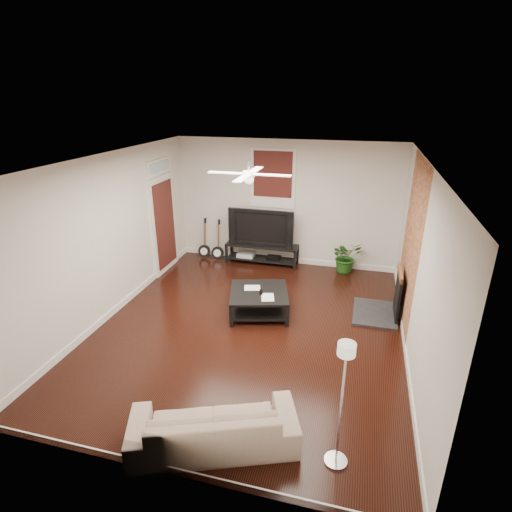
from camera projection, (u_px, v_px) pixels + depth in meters
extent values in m
cube|color=black|center=(250.00, 327.00, 6.91)|extent=(5.00, 6.00, 0.01)
cube|color=white|center=(249.00, 160.00, 5.86)|extent=(5.00, 6.00, 0.01)
cube|color=silver|center=(286.00, 204.00, 9.08)|extent=(5.00, 0.01, 2.80)
cube|color=silver|center=(160.00, 365.00, 3.69)|extent=(5.00, 0.01, 2.80)
cube|color=silver|center=(110.00, 237.00, 6.98)|extent=(0.01, 6.00, 2.80)
cube|color=silver|center=(418.00, 267.00, 5.79)|extent=(0.01, 6.00, 2.80)
cube|color=brown|center=(411.00, 243.00, 6.69)|extent=(0.02, 2.20, 2.80)
cube|color=black|center=(386.00, 292.00, 7.11)|extent=(0.80, 1.10, 0.92)
cube|color=#3D1310|center=(273.00, 179.00, 8.92)|extent=(1.00, 0.06, 1.30)
cube|color=white|center=(163.00, 216.00, 8.73)|extent=(0.08, 1.00, 2.50)
cube|color=black|center=(262.00, 254.00, 9.43)|extent=(1.66, 0.44, 0.47)
imported|color=black|center=(262.00, 226.00, 9.20)|extent=(1.49, 0.20, 0.86)
cube|color=black|center=(259.00, 302.00, 7.29)|extent=(1.24, 1.24, 0.42)
imported|color=tan|center=(214.00, 425.00, 4.52)|extent=(1.99, 1.35, 0.54)
imported|color=#1E5017|center=(346.00, 257.00, 8.93)|extent=(0.84, 0.81, 0.71)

